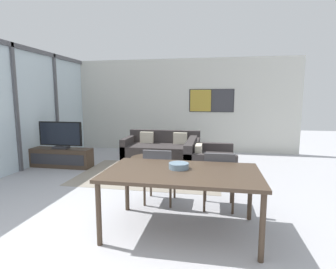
% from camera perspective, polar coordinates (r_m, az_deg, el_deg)
% --- Properties ---
extents(wall_back, '(7.23, 0.09, 2.80)m').
position_cam_1_polar(wall_back, '(8.10, 1.93, 6.36)').
color(wall_back, silver).
rests_on(wall_back, ground_plane).
extents(window_wall_left, '(0.07, 5.93, 2.80)m').
position_cam_1_polar(window_wall_left, '(6.64, -30.40, 6.03)').
color(window_wall_left, silver).
rests_on(window_wall_left, ground_plane).
extents(area_rug, '(2.98, 2.07, 0.01)m').
position_cam_1_polar(area_rug, '(5.73, -3.92, -8.56)').
color(area_rug, gray).
rests_on(area_rug, ground_plane).
extents(tv_console, '(1.46, 0.40, 0.45)m').
position_cam_1_polar(tv_console, '(6.74, -22.14, -4.69)').
color(tv_console, '#423326').
rests_on(tv_console, ground_plane).
extents(television, '(1.07, 0.20, 0.64)m').
position_cam_1_polar(television, '(6.65, -22.38, -0.16)').
color(television, '#2D2D33').
rests_on(television, tv_console).
extents(sofa_main, '(1.94, 0.99, 0.76)m').
position_cam_1_polar(sofa_main, '(6.92, -1.27, -3.45)').
color(sofa_main, '#383333').
rests_on(sofa_main, ground_plane).
extents(sofa_side, '(0.99, 1.40, 0.76)m').
position_cam_1_polar(sofa_side, '(5.58, 8.42, -6.34)').
color(sofa_side, '#383333').
rests_on(sofa_side, ground_plane).
extents(coffee_table, '(0.82, 0.82, 0.37)m').
position_cam_1_polar(coffee_table, '(5.66, -3.95, -5.87)').
color(coffee_table, '#423326').
rests_on(coffee_table, ground_plane).
extents(dining_table, '(1.84, 1.06, 0.77)m').
position_cam_1_polar(dining_table, '(3.19, 3.05, -9.02)').
color(dining_table, '#423326').
rests_on(dining_table, ground_plane).
extents(dining_chair_left, '(0.46, 0.46, 0.87)m').
position_cam_1_polar(dining_chair_left, '(4.06, -1.97, -8.24)').
color(dining_chair_left, '#4C4C51').
rests_on(dining_chair_left, ground_plane).
extents(dining_chair_centre, '(0.46, 0.46, 0.87)m').
position_cam_1_polar(dining_chair_centre, '(3.93, 11.03, -8.98)').
color(dining_chair_centre, '#4C4C51').
rests_on(dining_chair_centre, ground_plane).
extents(fruit_bowl, '(0.25, 0.25, 0.07)m').
position_cam_1_polar(fruit_bowl, '(3.25, 2.36, -6.74)').
color(fruit_bowl, slate).
rests_on(fruit_bowl, dining_table).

